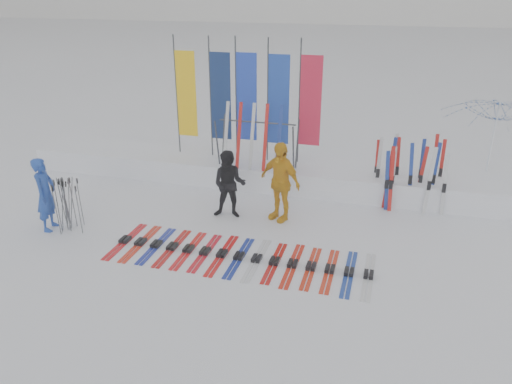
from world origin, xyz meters
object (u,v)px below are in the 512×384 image
(person_black, at_px, (229,185))
(person_yellow, at_px, (280,182))
(tent_canopy, at_px, (492,147))
(person_blue, at_px, (46,194))
(ski_rack, at_px, (257,137))
(ski_row, at_px, (240,257))

(person_black, distance_m, person_yellow, 1.16)
(person_black, height_order, tent_canopy, tent_canopy)
(person_blue, xyz_separation_m, tent_canopy, (9.54, 4.83, 0.41))
(tent_canopy, distance_m, ski_rack, 5.92)
(person_blue, relative_size, tent_canopy, 0.60)
(person_blue, bearing_deg, person_yellow, -79.39)
(tent_canopy, height_order, ski_row, tent_canopy)
(person_yellow, relative_size, ski_row, 0.35)
(person_blue, distance_m, ski_row, 4.49)
(tent_canopy, relative_size, ski_row, 0.53)
(person_black, relative_size, ski_row, 0.31)
(person_yellow, height_order, ski_rack, person_yellow)
(ski_rack, bearing_deg, person_yellow, -59.40)
(tent_canopy, bearing_deg, person_yellow, -148.10)
(tent_canopy, bearing_deg, person_blue, -153.14)
(person_yellow, distance_m, ski_rack, 2.02)
(tent_canopy, bearing_deg, ski_rack, -167.52)
(person_yellow, xyz_separation_m, ski_row, (-0.34, -1.96, -0.89))
(ski_row, bearing_deg, ski_rack, 100.27)
(person_black, relative_size, tent_canopy, 0.58)
(person_black, distance_m, tent_canopy, 6.72)
(tent_canopy, relative_size, ski_rack, 1.35)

